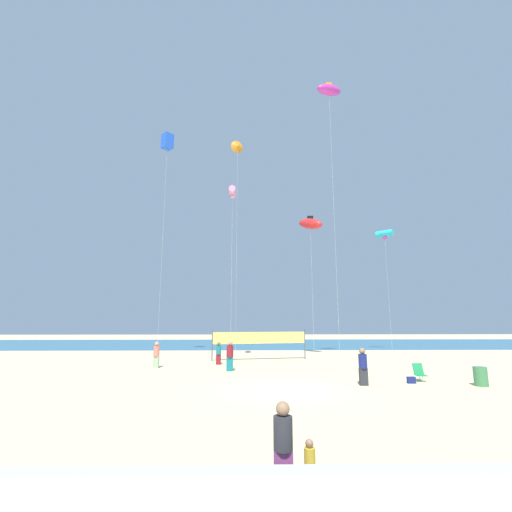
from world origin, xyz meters
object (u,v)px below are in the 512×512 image
beachgoer_coral_shirt (156,354)px  trash_barrel (481,376)px  beachgoer_navy_shirt (363,365)px  kite_red_inflatable (310,224)px  toddler_figure (310,463)px  volleyball_net (260,339)px  beach_handbag (411,380)px  beachgoer_maroon_shirt (230,355)px  kite_orange_delta (238,147)px  kite_cyan_tube (384,234)px  folding_beach_chair (419,372)px  kite_blue_box (167,142)px  kite_pink_tube (232,193)px  kite_magenta_inflatable (329,90)px  mother_figure (283,443)px  beachgoer_teal_shirt (219,352)px

beachgoer_coral_shirt → trash_barrel: (17.37, -6.83, -0.46)m
beachgoer_navy_shirt → trash_barrel: size_ratio=2.00×
kite_red_inflatable → trash_barrel: bearing=-64.8°
beachgoer_navy_shirt → toddler_figure: bearing=42.3°
volleyball_net → beach_handbag: (7.29, -10.39, -1.47)m
toddler_figure → beach_handbag: (7.06, 11.13, -0.33)m
beachgoer_maroon_shirt → beach_handbag: (9.36, -4.47, -0.83)m
trash_barrel → kite_orange_delta: (-12.46, 17.35, 20.89)m
volleyball_net → kite_cyan_tube: 17.75m
folding_beach_chair → kite_cyan_tube: bearing=51.5°
kite_blue_box → toddler_figure: bearing=-69.4°
beachgoer_navy_shirt → beach_handbag: 2.74m
kite_pink_tube → kite_blue_box: bearing=153.6°
volleyball_net → kite_magenta_inflatable: (5.71, -2.64, 20.28)m
kite_cyan_tube → kite_pink_tube: bearing=-154.3°
beachgoer_navy_shirt → folding_beach_chair: size_ratio=2.01×
mother_figure → kite_red_inflatable: bearing=51.1°
kite_blue_box → kite_pink_tube: size_ratio=1.48×
kite_red_inflatable → kite_cyan_tube: kite_red_inflatable is taller
kite_red_inflatable → folding_beach_chair: bearing=-72.3°
beachgoer_navy_shirt → kite_orange_delta: kite_orange_delta is taller
folding_beach_chair → trash_barrel: trash_barrel is taller
mother_figure → kite_blue_box: bearing=82.5°
kite_orange_delta → volleyball_net: bearing=-70.9°
mother_figure → beachgoer_coral_shirt: size_ratio=0.94×
beachgoer_maroon_shirt → trash_barrel: size_ratio=2.08×
beachgoer_navy_shirt → beach_handbag: beachgoer_navy_shirt is taller
beachgoer_teal_shirt → folding_beach_chair: (11.06, -7.15, -0.37)m
beachgoer_teal_shirt → beachgoer_coral_shirt: 4.36m
trash_barrel → kite_cyan_tube: 21.01m
folding_beach_chair → kite_blue_box: kite_blue_box is taller
volleyball_net → beachgoer_coral_shirt: bearing=-148.2°
toddler_figure → kite_cyan_tube: bearing=57.5°
beachgoer_coral_shirt → beachgoer_navy_shirt: bearing=111.4°
mother_figure → toddler_figure: 0.62m
kite_orange_delta → kite_magenta_inflatable: size_ratio=0.98×
beachgoer_maroon_shirt → trash_barrel: beachgoer_maroon_shirt is taller
trash_barrel → kite_cyan_tube: bearing=80.9°
beachgoer_teal_shirt → volleyball_net: size_ratio=0.21×
folding_beach_chair → kite_red_inflatable: 15.88m
kite_magenta_inflatable → kite_pink_tube: (-7.97, 1.47, -8.45)m
kite_blue_box → kite_magenta_inflatable: bearing=-17.9°
beachgoer_navy_shirt → volleyball_net: size_ratio=0.24×
folding_beach_chair → kite_magenta_inflatable: 22.72m
mother_figure → kite_cyan_tube: kite_cyan_tube is taller
kite_blue_box → folding_beach_chair: bearing=-35.3°
beachgoer_navy_shirt → trash_barrel: (5.61, -0.31, -0.51)m
beachgoer_navy_shirt → kite_orange_delta: 27.44m
mother_figure → beachgoer_teal_shirt: mother_figure is taller
volleyball_net → kite_orange_delta: size_ratio=0.34×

